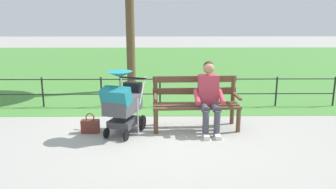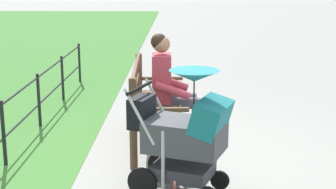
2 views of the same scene
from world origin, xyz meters
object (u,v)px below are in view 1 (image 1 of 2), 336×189
stroller (123,102)px  person_on_bench (209,95)px  handbag (90,126)px  park_bench (195,100)px

stroller → person_on_bench: bearing=-174.0°
stroller → handbag: 0.77m
stroller → handbag: bearing=-8.4°
person_on_bench → stroller: size_ratio=1.11×
park_bench → handbag: park_bench is taller
park_bench → stroller: size_ratio=1.41×
park_bench → stroller: (1.32, 0.38, 0.07)m
person_on_bench → stroller: (1.54, 0.16, -0.08)m
park_bench → person_on_bench: bearing=134.7°
handbag → park_bench: bearing=-171.3°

